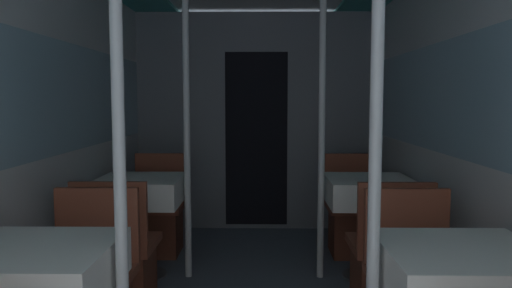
# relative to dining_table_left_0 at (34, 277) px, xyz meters

# --- Properties ---
(wall_left) EXTENTS (0.05, 6.36, 2.23)m
(wall_left) POSITION_rel_dining_table_left_0_xyz_m (-0.39, 1.18, 0.52)
(wall_left) COLOR silver
(wall_left) RESTS_ON ground_plane
(wall_right) EXTENTS (0.05, 6.36, 2.23)m
(wall_right) POSITION_rel_dining_table_left_0_xyz_m (2.11, 1.18, 0.52)
(wall_right) COLOR silver
(wall_right) RESTS_ON ground_plane
(bulkhead_far) EXTENTS (2.46, 0.09, 2.23)m
(bulkhead_far) POSITION_rel_dining_table_left_0_xyz_m (0.86, 3.23, 0.47)
(bulkhead_far) COLOR slate
(bulkhead_far) RESTS_ON ground_plane
(dining_table_left_0) EXTENTS (0.63, 0.63, 0.76)m
(dining_table_left_0) POSITION_rel_dining_table_left_0_xyz_m (0.00, 0.00, 0.00)
(dining_table_left_0) COLOR #4C4C51
(dining_table_left_0) RESTS_ON ground_plane
(support_pole_left_0) EXTENTS (0.05, 0.05, 2.23)m
(support_pole_left_0) POSITION_rel_dining_table_left_0_xyz_m (0.36, 0.00, 0.48)
(support_pole_left_0) COLOR silver
(support_pole_left_0) RESTS_ON ground_plane
(dining_table_left_1) EXTENTS (0.63, 0.63, 0.76)m
(dining_table_left_1) POSITION_rel_dining_table_left_0_xyz_m (0.00, 1.76, 0.00)
(dining_table_left_1) COLOR #4C4C51
(dining_table_left_1) RESTS_ON ground_plane
(chair_left_near_1) EXTENTS (0.46, 0.46, 0.86)m
(chair_left_near_1) POSITION_rel_dining_table_left_0_xyz_m (0.00, 1.17, -0.37)
(chair_left_near_1) COLOR brown
(chair_left_near_1) RESTS_ON ground_plane
(chair_left_far_1) EXTENTS (0.46, 0.46, 0.86)m
(chair_left_far_1) POSITION_rel_dining_table_left_0_xyz_m (0.00, 2.35, -0.37)
(chair_left_far_1) COLOR brown
(chair_left_far_1) RESTS_ON ground_plane
(support_pole_left_1) EXTENTS (0.05, 0.05, 2.23)m
(support_pole_left_1) POSITION_rel_dining_table_left_0_xyz_m (0.36, 1.76, 0.48)
(support_pole_left_1) COLOR silver
(support_pole_left_1) RESTS_ON ground_plane
(dining_table_right_0) EXTENTS (0.63, 0.63, 0.76)m
(dining_table_right_0) POSITION_rel_dining_table_left_0_xyz_m (1.72, 0.00, 0.00)
(dining_table_right_0) COLOR #4C4C51
(dining_table_right_0) RESTS_ON ground_plane
(support_pole_right_0) EXTENTS (0.05, 0.05, 2.23)m
(support_pole_right_0) POSITION_rel_dining_table_left_0_xyz_m (1.36, 0.00, 0.48)
(support_pole_right_0) COLOR silver
(support_pole_right_0) RESTS_ON ground_plane
(dining_table_right_1) EXTENTS (0.63, 0.63, 0.76)m
(dining_table_right_1) POSITION_rel_dining_table_left_0_xyz_m (1.72, 1.76, 0.00)
(dining_table_right_1) COLOR #4C4C51
(dining_table_right_1) RESTS_ON ground_plane
(chair_right_near_1) EXTENTS (0.46, 0.46, 0.86)m
(chair_right_near_1) POSITION_rel_dining_table_left_0_xyz_m (1.72, 1.17, -0.37)
(chair_right_near_1) COLOR brown
(chair_right_near_1) RESTS_ON ground_plane
(chair_right_far_1) EXTENTS (0.46, 0.46, 0.86)m
(chair_right_far_1) POSITION_rel_dining_table_left_0_xyz_m (1.72, 2.35, -0.37)
(chair_right_far_1) COLOR brown
(chair_right_far_1) RESTS_ON ground_plane
(support_pole_right_1) EXTENTS (0.05, 0.05, 2.23)m
(support_pole_right_1) POSITION_rel_dining_table_left_0_xyz_m (1.36, 1.76, 0.48)
(support_pole_right_1) COLOR silver
(support_pole_right_1) RESTS_ON ground_plane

